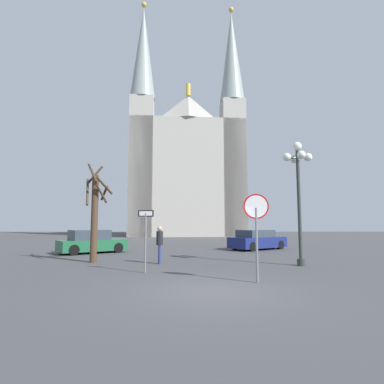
{
  "coord_description": "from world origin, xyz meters",
  "views": [
    {
      "loc": [
        -0.62,
        -8.96,
        1.92
      ],
      "look_at": [
        -0.29,
        19.42,
        4.79
      ],
      "focal_mm": 28.86,
      "sensor_mm": 36.0,
      "label": 1
    }
  ],
  "objects_px": {
    "one_way_arrow_sign": "(146,233)",
    "bare_tree": "(95,213)",
    "street_lamp": "(298,178)",
    "pedestrian_walking": "(160,241)",
    "parked_car_near_navy": "(257,240)",
    "stop_sign": "(256,219)",
    "parked_car_far_green": "(92,242)",
    "cathedral": "(187,165)"
  },
  "relations": [
    {
      "from": "one_way_arrow_sign",
      "to": "bare_tree",
      "type": "relative_size",
      "value": 0.5
    },
    {
      "from": "street_lamp",
      "to": "pedestrian_walking",
      "type": "xyz_separation_m",
      "value": [
        -6.49,
        0.72,
        -2.93
      ]
    },
    {
      "from": "bare_tree",
      "to": "parked_car_near_navy",
      "type": "bearing_deg",
      "value": 36.76
    },
    {
      "from": "stop_sign",
      "to": "one_way_arrow_sign",
      "type": "bearing_deg",
      "value": 152.66
    },
    {
      "from": "stop_sign",
      "to": "street_lamp",
      "type": "xyz_separation_m",
      "value": [
        2.88,
        3.97,
        1.96
      ]
    },
    {
      "from": "stop_sign",
      "to": "pedestrian_walking",
      "type": "bearing_deg",
      "value": 127.55
    },
    {
      "from": "parked_car_near_navy",
      "to": "one_way_arrow_sign",
      "type": "bearing_deg",
      "value": -122.62
    },
    {
      "from": "stop_sign",
      "to": "bare_tree",
      "type": "distance_m",
      "value": 8.7
    },
    {
      "from": "bare_tree",
      "to": "parked_car_near_navy",
      "type": "xyz_separation_m",
      "value": [
        9.7,
        7.24,
        -1.77
      ]
    },
    {
      "from": "bare_tree",
      "to": "parked_car_far_green",
      "type": "bearing_deg",
      "value": 108.49
    },
    {
      "from": "stop_sign",
      "to": "bare_tree",
      "type": "xyz_separation_m",
      "value": [
        -6.91,
        5.27,
        0.4
      ]
    },
    {
      "from": "parked_car_far_green",
      "to": "bare_tree",
      "type": "bearing_deg",
      "value": -71.51
    },
    {
      "from": "cathedral",
      "to": "street_lamp",
      "type": "height_order",
      "value": "cathedral"
    },
    {
      "from": "bare_tree",
      "to": "parked_car_near_navy",
      "type": "height_order",
      "value": "bare_tree"
    },
    {
      "from": "cathedral",
      "to": "pedestrian_walking",
      "type": "relative_size",
      "value": 20.02
    },
    {
      "from": "cathedral",
      "to": "parked_car_near_navy",
      "type": "bearing_deg",
      "value": -77.66
    },
    {
      "from": "stop_sign",
      "to": "parked_car_near_navy",
      "type": "relative_size",
      "value": 0.62
    },
    {
      "from": "street_lamp",
      "to": "parked_car_near_navy",
      "type": "bearing_deg",
      "value": 90.56
    },
    {
      "from": "pedestrian_walking",
      "to": "parked_car_near_navy",
      "type": "bearing_deg",
      "value": 50.68
    },
    {
      "from": "street_lamp",
      "to": "parked_car_near_navy",
      "type": "relative_size",
      "value": 1.23
    },
    {
      "from": "one_way_arrow_sign",
      "to": "street_lamp",
      "type": "relative_size",
      "value": 0.42
    },
    {
      "from": "stop_sign",
      "to": "cathedral",
      "type": "bearing_deg",
      "value": 93.92
    },
    {
      "from": "cathedral",
      "to": "parked_car_far_green",
      "type": "xyz_separation_m",
      "value": [
        -5.96,
        -26.82,
        -10.13
      ]
    },
    {
      "from": "cathedral",
      "to": "stop_sign",
      "type": "bearing_deg",
      "value": -86.08
    },
    {
      "from": "cathedral",
      "to": "parked_car_near_navy",
      "type": "distance_m",
      "value": 26.86
    },
    {
      "from": "stop_sign",
      "to": "parked_car_far_green",
      "type": "relative_size",
      "value": 0.66
    },
    {
      "from": "stop_sign",
      "to": "bare_tree",
      "type": "relative_size",
      "value": 0.59
    },
    {
      "from": "bare_tree",
      "to": "stop_sign",
      "type": "bearing_deg",
      "value": -37.36
    },
    {
      "from": "cathedral",
      "to": "parked_car_far_green",
      "type": "height_order",
      "value": "cathedral"
    },
    {
      "from": "pedestrian_walking",
      "to": "one_way_arrow_sign",
      "type": "bearing_deg",
      "value": -96.6
    },
    {
      "from": "cathedral",
      "to": "parked_car_near_navy",
      "type": "xyz_separation_m",
      "value": [
        5.32,
        -24.3,
        -10.14
      ]
    },
    {
      "from": "stop_sign",
      "to": "bare_tree",
      "type": "height_order",
      "value": "bare_tree"
    },
    {
      "from": "cathedral",
      "to": "stop_sign",
      "type": "relative_size",
      "value": 12.28
    },
    {
      "from": "street_lamp",
      "to": "stop_sign",
      "type": "bearing_deg",
      "value": -125.89
    },
    {
      "from": "cathedral",
      "to": "parked_car_far_green",
      "type": "distance_m",
      "value": 29.28
    },
    {
      "from": "one_way_arrow_sign",
      "to": "parked_car_near_navy",
      "type": "distance_m",
      "value": 12.48
    },
    {
      "from": "stop_sign",
      "to": "parked_car_far_green",
      "type": "height_order",
      "value": "stop_sign"
    },
    {
      "from": "bare_tree",
      "to": "one_way_arrow_sign",
      "type": "bearing_deg",
      "value": -47.4
    },
    {
      "from": "cathedral",
      "to": "one_way_arrow_sign",
      "type": "bearing_deg",
      "value": -92.3
    },
    {
      "from": "cathedral",
      "to": "bare_tree",
      "type": "distance_m",
      "value": 32.93
    },
    {
      "from": "bare_tree",
      "to": "pedestrian_walking",
      "type": "distance_m",
      "value": 3.61
    },
    {
      "from": "cathedral",
      "to": "pedestrian_walking",
      "type": "xyz_separation_m",
      "value": [
        -1.09,
        -32.12,
        -9.74
      ]
    }
  ]
}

